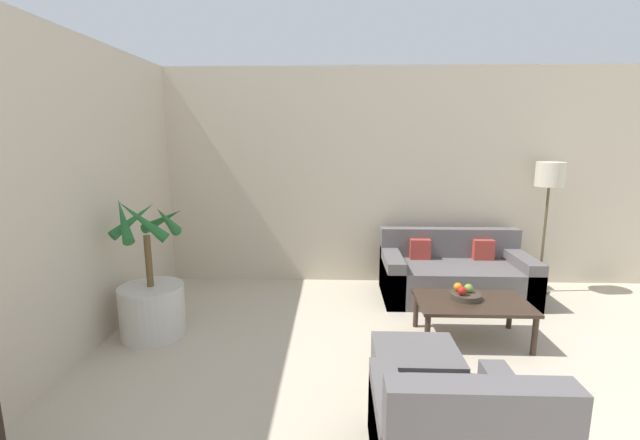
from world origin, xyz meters
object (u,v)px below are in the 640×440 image
at_px(sofa_loveseat, 454,276).
at_px(ottoman, 415,371).
at_px(potted_palm, 152,299).
at_px(floor_lamp, 549,182).
at_px(apple_red, 462,291).
at_px(orange_fruit, 458,287).
at_px(fruit_bowl, 466,296).
at_px(coffee_table, 472,306).
at_px(apple_green, 468,288).

xyz_separation_m(sofa_loveseat, ottoman, (-0.80, -1.96, -0.08)).
relative_size(potted_palm, ottoman, 2.23).
bearing_deg(floor_lamp, sofa_loveseat, -168.25).
height_order(sofa_loveseat, ottoman, sofa_loveseat).
distance_m(apple_red, orange_fruit, 0.10).
bearing_deg(fruit_bowl, coffee_table, -47.01).
xyz_separation_m(apple_red, orange_fruit, (-0.01, 0.10, -0.00)).
bearing_deg(coffee_table, potted_palm, -179.81).
relative_size(apple_red, apple_green, 1.02).
bearing_deg(floor_lamp, fruit_bowl, -135.33).
bearing_deg(potted_palm, sofa_loveseat, 19.42).
xyz_separation_m(coffee_table, apple_red, (-0.10, 0.01, 0.14)).
bearing_deg(orange_fruit, apple_red, -85.16).
bearing_deg(fruit_bowl, potted_palm, -178.77).
height_order(sofa_loveseat, apple_green, sofa_loveseat).
height_order(floor_lamp, ottoman, floor_lamp).
distance_m(fruit_bowl, apple_green, 0.08).
xyz_separation_m(floor_lamp, apple_green, (-1.25, -1.23, -0.86)).
bearing_deg(orange_fruit, apple_green, -19.81).
bearing_deg(orange_fruit, floor_lamp, 41.98).
distance_m(potted_palm, sofa_loveseat, 3.30).
distance_m(coffee_table, orange_fruit, 0.21).
xyz_separation_m(potted_palm, apple_green, (2.96, 0.09, 0.12)).
bearing_deg(fruit_bowl, apple_green, 43.64).
bearing_deg(sofa_loveseat, apple_green, -98.72).
distance_m(floor_lamp, apple_red, 2.05).
bearing_deg(coffee_table, floor_lamp, 46.98).
height_order(potted_palm, apple_red, potted_palm).
bearing_deg(floor_lamp, ottoman, -130.93).
bearing_deg(apple_green, coffee_table, -77.11).
bearing_deg(fruit_bowl, floor_lamp, 44.67).
bearing_deg(orange_fruit, coffee_table, -46.75).
height_order(potted_palm, orange_fruit, potted_palm).
bearing_deg(orange_fruit, sofa_loveseat, 76.00).
relative_size(coffee_table, ottoman, 1.66).
bearing_deg(coffee_table, apple_red, 174.27).
xyz_separation_m(coffee_table, apple_green, (-0.02, 0.08, 0.14)).
xyz_separation_m(fruit_bowl, orange_fruit, (-0.06, 0.06, 0.07)).
height_order(floor_lamp, orange_fruit, floor_lamp).
xyz_separation_m(sofa_loveseat, apple_green, (-0.15, -1.01, 0.21)).
relative_size(potted_palm, sofa_loveseat, 0.81).
height_order(floor_lamp, coffee_table, floor_lamp).
height_order(sofa_loveseat, fruit_bowl, sofa_loveseat).
bearing_deg(apple_red, sofa_loveseat, 77.75).
distance_m(sofa_loveseat, fruit_bowl, 1.06).
relative_size(fruit_bowl, ottoman, 0.45).
xyz_separation_m(fruit_bowl, ottoman, (-0.62, -0.93, -0.23)).
bearing_deg(ottoman, orange_fruit, 60.33).
relative_size(apple_red, ottoman, 0.14).
distance_m(fruit_bowl, apple_red, 0.09).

